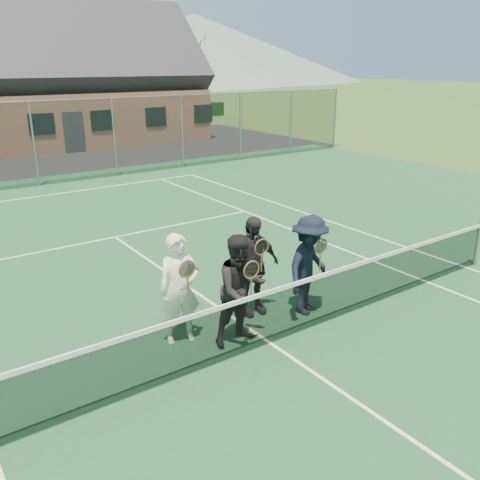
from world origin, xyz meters
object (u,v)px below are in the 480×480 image
(player_a, at_px, (180,289))
(tennis_net, at_px, (271,314))
(player_b, at_px, (241,290))
(player_d, at_px, (309,265))
(player_c, at_px, (252,266))
(clubhouse, at_px, (53,68))

(player_a, bearing_deg, tennis_net, -39.86)
(player_b, relative_size, player_d, 1.00)
(player_a, distance_m, player_c, 1.50)
(clubhouse, bearing_deg, player_a, -102.46)
(player_b, distance_m, player_c, 1.00)
(player_a, bearing_deg, player_c, 4.36)
(tennis_net, xyz_separation_m, player_d, (1.23, 0.48, 0.38))
(clubhouse, distance_m, player_c, 23.45)
(player_a, height_order, player_c, same)
(clubhouse, xyz_separation_m, player_c, (-3.61, -22.96, -3.07))
(clubhouse, xyz_separation_m, player_d, (-2.77, -23.51, -3.07))
(tennis_net, height_order, player_c, player_c)
(player_a, distance_m, player_d, 2.37)
(player_a, xyz_separation_m, player_b, (0.77, -0.58, -0.00))
(tennis_net, height_order, player_d, player_d)
(clubhouse, distance_m, player_d, 23.87)
(player_a, xyz_separation_m, player_d, (2.33, -0.43, -0.00))
(tennis_net, bearing_deg, player_c, 69.13)
(tennis_net, xyz_separation_m, clubhouse, (4.00, 24.00, 3.45))
(player_c, height_order, player_d, same)
(tennis_net, relative_size, player_b, 6.49)
(clubhouse, bearing_deg, player_c, -98.93)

